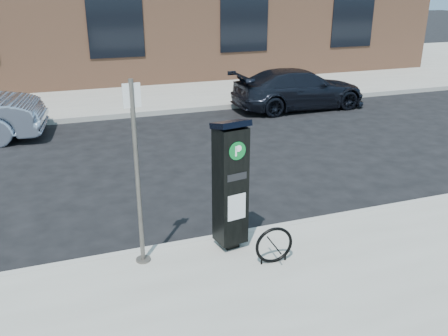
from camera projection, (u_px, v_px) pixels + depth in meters
name	position (u px, v px, depth m)	size (l,w,h in m)	color
ground	(234.00, 241.00, 7.38)	(120.00, 120.00, 0.00)	black
sidewalk_far	(113.00, 80.00, 19.64)	(60.00, 12.00, 0.15)	gray
curb_near	(234.00, 237.00, 7.33)	(60.00, 0.12, 0.16)	#9E9B93
curb_far	(140.00, 114.00, 14.39)	(60.00, 0.12, 0.16)	#9E9B93
parking_kiosk	(230.00, 184.00, 6.60)	(0.50, 0.46, 1.93)	black
sign_pole	(137.00, 177.00, 6.13)	(0.22, 0.20, 2.52)	#564F4C
bike_rack	(274.00, 245.00, 6.45)	(0.54, 0.07, 0.54)	black
car_dark	(299.00, 89.00, 15.18)	(1.78, 4.37, 1.27)	black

